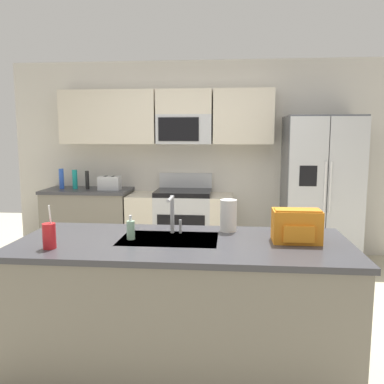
{
  "coord_description": "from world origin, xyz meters",
  "views": [
    {
      "loc": [
        0.4,
        -3.4,
        1.62
      ],
      "look_at": [
        0.02,
        0.6,
        1.05
      ],
      "focal_mm": 37.79,
      "sensor_mm": 36.0,
      "label": 1
    }
  ],
  "objects_px": {
    "toaster": "(110,183)",
    "soap_dispenser": "(131,230)",
    "sink_faucet": "(172,211)",
    "pepper_mill": "(87,180)",
    "bottle_teal": "(75,179)",
    "bottle_blue": "(61,179)",
    "refrigerator": "(320,191)",
    "backpack": "(297,225)",
    "paper_towel_roll": "(228,216)",
    "range_oven": "(181,224)",
    "drink_cup_red": "(49,236)"
  },
  "relations": [
    {
      "from": "toaster",
      "to": "soap_dispenser",
      "type": "height_order",
      "value": "toaster"
    },
    {
      "from": "toaster",
      "to": "sink_faucet",
      "type": "xyz_separation_m",
      "value": [
        1.16,
        -2.28,
        0.08
      ]
    },
    {
      "from": "pepper_mill",
      "to": "bottle_teal",
      "type": "height_order",
      "value": "bottle_teal"
    },
    {
      "from": "bottle_blue",
      "to": "sink_faucet",
      "type": "xyz_separation_m",
      "value": [
        1.84,
        -2.34,
        0.03
      ]
    },
    {
      "from": "sink_faucet",
      "to": "soap_dispenser",
      "type": "relative_size",
      "value": 1.66
    },
    {
      "from": "refrigerator",
      "to": "bottle_teal",
      "type": "height_order",
      "value": "refrigerator"
    },
    {
      "from": "bottle_teal",
      "to": "backpack",
      "type": "height_order",
      "value": "bottle_teal"
    },
    {
      "from": "soap_dispenser",
      "to": "toaster",
      "type": "bearing_deg",
      "value": 109.94
    },
    {
      "from": "backpack",
      "to": "paper_towel_roll",
      "type": "bearing_deg",
      "value": 149.46
    },
    {
      "from": "range_oven",
      "to": "refrigerator",
      "type": "xyz_separation_m",
      "value": [
        1.77,
        -0.07,
        0.48
      ]
    },
    {
      "from": "toaster",
      "to": "sink_faucet",
      "type": "distance_m",
      "value": 2.56
    },
    {
      "from": "sink_faucet",
      "to": "backpack",
      "type": "xyz_separation_m",
      "value": [
        0.87,
        -0.15,
        -0.05
      ]
    },
    {
      "from": "range_oven",
      "to": "toaster",
      "type": "relative_size",
      "value": 4.86
    },
    {
      "from": "pepper_mill",
      "to": "backpack",
      "type": "distance_m",
      "value": 3.42
    },
    {
      "from": "range_oven",
      "to": "pepper_mill",
      "type": "relative_size",
      "value": 5.6
    },
    {
      "from": "refrigerator",
      "to": "sink_faucet",
      "type": "xyz_separation_m",
      "value": [
        -1.54,
        -2.26,
        0.14
      ]
    },
    {
      "from": "paper_towel_roll",
      "to": "soap_dispenser",
      "type": "bearing_deg",
      "value": -155.68
    },
    {
      "from": "sink_faucet",
      "to": "drink_cup_red",
      "type": "height_order",
      "value": "drink_cup_red"
    },
    {
      "from": "range_oven",
      "to": "bottle_teal",
      "type": "bearing_deg",
      "value": 179.88
    },
    {
      "from": "bottle_blue",
      "to": "toaster",
      "type": "bearing_deg",
      "value": -4.7
    },
    {
      "from": "refrigerator",
      "to": "soap_dispenser",
      "type": "distance_m",
      "value": 3.04
    },
    {
      "from": "refrigerator",
      "to": "backpack",
      "type": "relative_size",
      "value": 5.78
    },
    {
      "from": "bottle_teal",
      "to": "drink_cup_red",
      "type": "xyz_separation_m",
      "value": [
        0.92,
        -2.79,
        -0.04
      ]
    },
    {
      "from": "range_oven",
      "to": "pepper_mill",
      "type": "xyz_separation_m",
      "value": [
        -1.26,
        -0.0,
        0.58
      ]
    },
    {
      "from": "toaster",
      "to": "pepper_mill",
      "type": "relative_size",
      "value": 1.15
    },
    {
      "from": "soap_dispenser",
      "to": "pepper_mill",
      "type": "bearing_deg",
      "value": 115.76
    },
    {
      "from": "toaster",
      "to": "bottle_teal",
      "type": "distance_m",
      "value": 0.5
    },
    {
      "from": "bottle_teal",
      "to": "paper_towel_roll",
      "type": "xyz_separation_m",
      "value": [
        2.06,
        -2.22,
        -0.01
      ]
    },
    {
      "from": "bottle_blue",
      "to": "sink_faucet",
      "type": "height_order",
      "value": "sink_faucet"
    },
    {
      "from": "toaster",
      "to": "bottle_blue",
      "type": "distance_m",
      "value": 0.68
    },
    {
      "from": "range_oven",
      "to": "pepper_mill",
      "type": "height_order",
      "value": "pepper_mill"
    },
    {
      "from": "soap_dispenser",
      "to": "bottle_teal",
      "type": "bearing_deg",
      "value": 118.81
    },
    {
      "from": "bottle_teal",
      "to": "backpack",
      "type": "xyz_separation_m",
      "value": [
        2.52,
        -2.49,
        -0.01
      ]
    },
    {
      "from": "refrigerator",
      "to": "bottle_teal",
      "type": "bearing_deg",
      "value": 178.66
    },
    {
      "from": "sink_faucet",
      "to": "paper_towel_roll",
      "type": "distance_m",
      "value": 0.43
    },
    {
      "from": "refrigerator",
      "to": "soap_dispenser",
      "type": "xyz_separation_m",
      "value": [
        -1.81,
        -2.45,
        0.04
      ]
    },
    {
      "from": "refrigerator",
      "to": "bottle_teal",
      "type": "relative_size",
      "value": 7.24
    },
    {
      "from": "toaster",
      "to": "bottle_teal",
      "type": "bearing_deg",
      "value": 173.56
    },
    {
      "from": "bottle_blue",
      "to": "bottle_teal",
      "type": "height_order",
      "value": "bottle_blue"
    },
    {
      "from": "pepper_mill",
      "to": "sink_faucet",
      "type": "relative_size",
      "value": 0.86
    },
    {
      "from": "refrigerator",
      "to": "drink_cup_red",
      "type": "bearing_deg",
      "value": -129.9
    },
    {
      "from": "sink_faucet",
      "to": "backpack",
      "type": "distance_m",
      "value": 0.88
    },
    {
      "from": "bottle_teal",
      "to": "sink_faucet",
      "type": "height_order",
      "value": "sink_faucet"
    },
    {
      "from": "refrigerator",
      "to": "bottle_blue",
      "type": "bearing_deg",
      "value": 178.73
    },
    {
      "from": "paper_towel_roll",
      "to": "pepper_mill",
      "type": "bearing_deg",
      "value": 130.5
    },
    {
      "from": "bottle_teal",
      "to": "drink_cup_red",
      "type": "relative_size",
      "value": 0.9
    },
    {
      "from": "refrigerator",
      "to": "paper_towel_roll",
      "type": "relative_size",
      "value": 7.71
    },
    {
      "from": "soap_dispenser",
      "to": "paper_towel_roll",
      "type": "xyz_separation_m",
      "value": [
        0.67,
        0.3,
        0.05
      ]
    },
    {
      "from": "toaster",
      "to": "paper_towel_roll",
      "type": "height_order",
      "value": "paper_towel_roll"
    },
    {
      "from": "drink_cup_red",
      "to": "soap_dispenser",
      "type": "relative_size",
      "value": 1.67
    }
  ]
}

